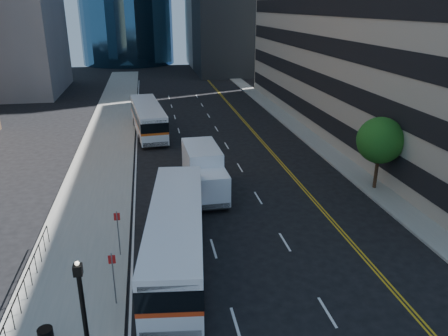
# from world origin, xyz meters

# --- Properties ---
(ground) EXTENTS (160.00, 160.00, 0.00)m
(ground) POSITION_xyz_m (0.00, 0.00, 0.00)
(ground) COLOR black
(ground) RESTS_ON ground
(sidewalk_west) EXTENTS (5.00, 90.00, 0.15)m
(sidewalk_west) POSITION_xyz_m (-10.50, 25.00, 0.07)
(sidewalk_west) COLOR gray
(sidewalk_west) RESTS_ON ground
(sidewalk_east) EXTENTS (2.00, 90.00, 0.15)m
(sidewalk_east) POSITION_xyz_m (9.00, 25.00, 0.07)
(sidewalk_east) COLOR gray
(sidewalk_east) RESTS_ON ground
(street_tree) EXTENTS (3.20, 3.20, 5.10)m
(street_tree) POSITION_xyz_m (9.00, 8.00, 3.64)
(street_tree) COLOR #332114
(street_tree) RESTS_ON sidewalk_east
(lamp_post) EXTENTS (0.28, 0.28, 4.56)m
(lamp_post) POSITION_xyz_m (-9.00, -6.00, 2.72)
(lamp_post) COLOR black
(lamp_post) RESTS_ON sidewalk_west
(bus_front) EXTENTS (3.92, 12.03, 3.05)m
(bus_front) POSITION_xyz_m (-5.52, 0.96, 1.66)
(bus_front) COLOR white
(bus_front) RESTS_ON ground
(bus_rear) EXTENTS (3.62, 11.72, 2.97)m
(bus_rear) POSITION_xyz_m (-6.60, 25.49, 1.62)
(bus_rear) COLOR white
(bus_rear) RESTS_ON ground
(box_truck) EXTENTS (2.49, 6.69, 3.16)m
(box_truck) POSITION_xyz_m (-3.00, 9.44, 1.67)
(box_truck) COLOR white
(box_truck) RESTS_ON ground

